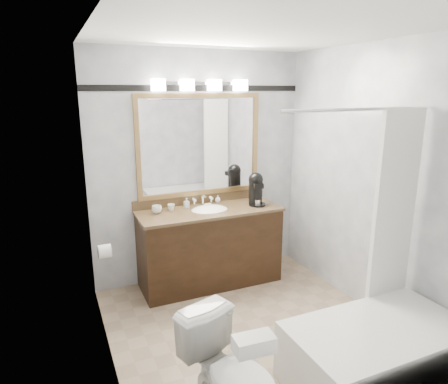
{
  "coord_description": "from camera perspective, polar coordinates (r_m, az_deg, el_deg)",
  "views": [
    {
      "loc": [
        -1.5,
        -2.77,
        2.08
      ],
      "look_at": [
        -0.12,
        0.35,
        1.21
      ],
      "focal_mm": 32.0,
      "sensor_mm": 36.0,
      "label": 1
    }
  ],
  "objects": [
    {
      "name": "room",
      "position": [
        3.25,
        4.49,
        -0.5
      ],
      "size": [
        2.42,
        2.62,
        2.52
      ],
      "color": "gray",
      "rests_on": "ground"
    },
    {
      "name": "vanity",
      "position": [
        4.39,
        -2.05,
        -7.59
      ],
      "size": [
        1.53,
        0.58,
        0.97
      ],
      "color": "black",
      "rests_on": "ground"
    },
    {
      "name": "mirror",
      "position": [
        4.36,
        -3.48,
        6.67
      ],
      "size": [
        1.4,
        0.04,
        1.1
      ],
      "color": "#9E7847",
      "rests_on": "room"
    },
    {
      "name": "vanity_light_bar",
      "position": [
        4.26,
        -3.35,
        15.04
      ],
      "size": [
        1.02,
        0.14,
        0.12
      ],
      "color": "silver",
      "rests_on": "room"
    },
    {
      "name": "accent_stripe",
      "position": [
        4.33,
        -3.66,
        14.59
      ],
      "size": [
        2.4,
        0.01,
        0.06
      ],
      "primitive_type": "cube",
      "color": "black",
      "rests_on": "room"
    },
    {
      "name": "bathtub",
      "position": [
        3.31,
        21.15,
        -19.72
      ],
      "size": [
        1.3,
        0.75,
        1.96
      ],
      "color": "white",
      "rests_on": "ground"
    },
    {
      "name": "tp_roll",
      "position": [
        3.72,
        -16.7,
        -8.1
      ],
      "size": [
        0.11,
        0.12,
        0.12
      ],
      "primitive_type": "cylinder",
      "rotation": [
        0.0,
        1.57,
        0.0
      ],
      "color": "white",
      "rests_on": "room"
    },
    {
      "name": "toilet",
      "position": [
        2.73,
        1.18,
        -24.74
      ],
      "size": [
        0.59,
        0.79,
        0.72
      ],
      "primitive_type": "imported",
      "rotation": [
        0.0,
        0.0,
        0.31
      ],
      "color": "white",
      "rests_on": "ground"
    },
    {
      "name": "tissue_box",
      "position": [
        2.29,
        4.32,
        -20.81
      ],
      "size": [
        0.23,
        0.14,
        0.09
      ],
      "primitive_type": "cube",
      "rotation": [
        0.0,
        0.0,
        -0.08
      ],
      "color": "white",
      "rests_on": "toilet"
    },
    {
      "name": "coffee_maker",
      "position": [
        4.41,
        4.58,
        0.57
      ],
      "size": [
        0.18,
        0.23,
        0.36
      ],
      "rotation": [
        0.0,
        0.0,
        -0.2
      ],
      "color": "black",
      "rests_on": "vanity"
    },
    {
      "name": "cup_left",
      "position": [
        4.16,
        -9.57,
        -2.47
      ],
      "size": [
        0.12,
        0.12,
        0.08
      ],
      "primitive_type": "imported",
      "rotation": [
        0.0,
        0.0,
        -0.22
      ],
      "color": "white",
      "rests_on": "vanity"
    },
    {
      "name": "cup_right",
      "position": [
        4.23,
        -7.55,
        -2.19
      ],
      "size": [
        0.1,
        0.1,
        0.07
      ],
      "primitive_type": "imported",
      "rotation": [
        0.0,
        0.0,
        0.4
      ],
      "color": "white",
      "rests_on": "vanity"
    },
    {
      "name": "soap_bottle_a",
      "position": [
        4.31,
        -5.37,
        -1.56
      ],
      "size": [
        0.06,
        0.06,
        0.11
      ],
      "primitive_type": "imported",
      "rotation": [
        0.0,
        0.0,
        0.14
      ],
      "color": "white",
      "rests_on": "vanity"
    },
    {
      "name": "soap_bottle_b",
      "position": [
        4.5,
        -0.9,
        -0.99
      ],
      "size": [
        0.07,
        0.07,
        0.08
      ],
      "primitive_type": "imported",
      "rotation": [
        0.0,
        0.0,
        -0.18
      ],
      "color": "white",
      "rests_on": "vanity"
    },
    {
      "name": "soap_bar",
      "position": [
        4.36,
        -2.33,
        -1.88
      ],
      "size": [
        0.08,
        0.05,
        0.02
      ],
      "primitive_type": "cube",
      "rotation": [
        0.0,
        0.0,
        -0.04
      ],
      "color": "beige",
      "rests_on": "vanity"
    }
  ]
}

